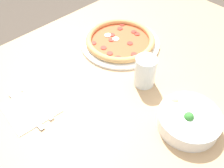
% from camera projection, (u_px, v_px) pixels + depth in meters
% --- Properties ---
extents(ground_plane, '(8.00, 8.00, 0.00)m').
position_uv_depth(ground_plane, '(127.00, 156.00, 1.60)').
color(ground_plane, '#4C4238').
extents(dining_table, '(1.39, 1.03, 0.78)m').
position_uv_depth(dining_table, '(134.00, 82.00, 1.10)').
color(dining_table, tan).
rests_on(dining_table, ground_plane).
extents(pizza, '(0.36, 0.36, 0.04)m').
position_uv_depth(pizza, '(120.00, 41.00, 1.12)').
color(pizza, white).
rests_on(pizza, dining_table).
extents(bowl, '(0.21, 0.21, 0.07)m').
position_uv_depth(bowl, '(189.00, 119.00, 0.81)').
color(bowl, white).
rests_on(bowl, dining_table).
extents(napkin, '(0.18, 0.18, 0.00)m').
position_uv_depth(napkin, '(31.00, 108.00, 0.88)').
color(napkin, white).
rests_on(napkin, dining_table).
extents(fork, '(0.02, 0.19, 0.00)m').
position_uv_depth(fork, '(36.00, 103.00, 0.89)').
color(fork, silver).
rests_on(fork, napkin).
extents(knife, '(0.02, 0.21, 0.01)m').
position_uv_depth(knife, '(24.00, 109.00, 0.88)').
color(knife, silver).
rests_on(knife, napkin).
extents(glass, '(0.08, 0.08, 0.12)m').
position_uv_depth(glass, '(145.00, 71.00, 0.93)').
color(glass, silver).
rests_on(glass, dining_table).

